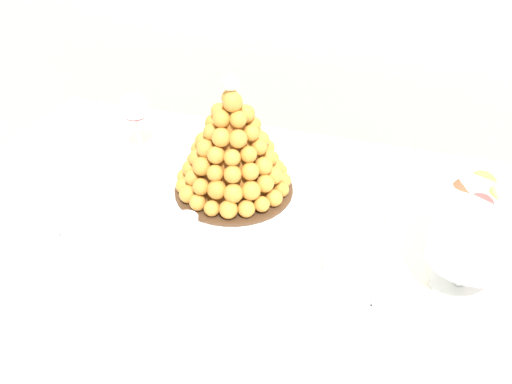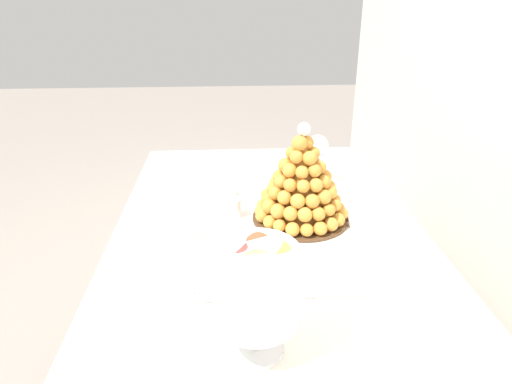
{
  "view_description": "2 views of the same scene",
  "coord_description": "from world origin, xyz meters",
  "px_view_note": "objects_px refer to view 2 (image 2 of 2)",
  "views": [
    {
      "loc": [
        0.2,
        -0.88,
        1.46
      ],
      "look_at": [
        -0.07,
        -0.04,
        0.84
      ],
      "focal_mm": 38.19,
      "sensor_mm": 36.0,
      "label": 1
    },
    {
      "loc": [
        0.99,
        -0.11,
        1.34
      ],
      "look_at": [
        -0.06,
        -0.04,
        0.87
      ],
      "focal_mm": 31.87,
      "sensor_mm": 36.0,
      "label": 2
    }
  ],
  "objects_px": {
    "serving_tray": "(276,227)",
    "macaron_goblet": "(257,287)",
    "dessert_cup_mid_left": "(233,208)",
    "dessert_cup_left": "(228,187)",
    "croquembouche": "(301,184)",
    "wine_glass": "(318,147)",
    "dessert_cup_centre": "(228,234)",
    "dessert_cup_mid_right": "(236,269)"
  },
  "relations": [
    {
      "from": "dessert_cup_centre",
      "to": "dessert_cup_mid_right",
      "type": "height_order",
      "value": "dessert_cup_mid_right"
    },
    {
      "from": "dessert_cup_mid_right",
      "to": "dessert_cup_mid_left",
      "type": "bearing_deg",
      "value": -179.6
    },
    {
      "from": "dessert_cup_left",
      "to": "dessert_cup_centre",
      "type": "xyz_separation_m",
      "value": [
        0.31,
        -0.0,
        0.0
      ]
    },
    {
      "from": "croquembouche",
      "to": "dessert_cup_centre",
      "type": "distance_m",
      "value": 0.25
    },
    {
      "from": "dessert_cup_left",
      "to": "dessert_cup_centre",
      "type": "distance_m",
      "value": 0.31
    },
    {
      "from": "dessert_cup_left",
      "to": "dessert_cup_mid_right",
      "type": "xyz_separation_m",
      "value": [
        0.48,
        0.01,
        0.0
      ]
    },
    {
      "from": "serving_tray",
      "to": "macaron_goblet",
      "type": "xyz_separation_m",
      "value": [
        0.46,
        -0.08,
        0.14
      ]
    },
    {
      "from": "croquembouche",
      "to": "macaron_goblet",
      "type": "bearing_deg",
      "value": -17.27
    },
    {
      "from": "dessert_cup_left",
      "to": "dessert_cup_mid_right",
      "type": "height_order",
      "value": "dessert_cup_mid_right"
    },
    {
      "from": "dessert_cup_left",
      "to": "dessert_cup_centre",
      "type": "height_order",
      "value": "dessert_cup_centre"
    },
    {
      "from": "croquembouche",
      "to": "dessert_cup_left",
      "type": "height_order",
      "value": "croquembouche"
    },
    {
      "from": "dessert_cup_left",
      "to": "dessert_cup_mid_right",
      "type": "distance_m",
      "value": 0.48
    },
    {
      "from": "macaron_goblet",
      "to": "serving_tray",
      "type": "bearing_deg",
      "value": 169.79
    },
    {
      "from": "serving_tray",
      "to": "dessert_cup_mid_left",
      "type": "distance_m",
      "value": 0.14
    },
    {
      "from": "dessert_cup_left",
      "to": "wine_glass",
      "type": "relative_size",
      "value": 0.34
    },
    {
      "from": "dessert_cup_mid_left",
      "to": "dessert_cup_left",
      "type": "bearing_deg",
      "value": -175.83
    },
    {
      "from": "wine_glass",
      "to": "dessert_cup_centre",
      "type": "bearing_deg",
      "value": -37.07
    },
    {
      "from": "serving_tray",
      "to": "dessert_cup_left",
      "type": "bearing_deg",
      "value": -150.91
    },
    {
      "from": "dessert_cup_centre",
      "to": "dessert_cup_mid_right",
      "type": "xyz_separation_m",
      "value": [
        0.17,
        0.02,
        0.0
      ]
    },
    {
      "from": "serving_tray",
      "to": "dessert_cup_centre",
      "type": "xyz_separation_m",
      "value": [
        0.07,
        -0.13,
        0.03
      ]
    },
    {
      "from": "dessert_cup_centre",
      "to": "dessert_cup_mid_left",
      "type": "bearing_deg",
      "value": 174.07
    },
    {
      "from": "dessert_cup_mid_right",
      "to": "wine_glass",
      "type": "bearing_deg",
      "value": 153.17
    },
    {
      "from": "dessert_cup_mid_right",
      "to": "macaron_goblet",
      "type": "height_order",
      "value": "macaron_goblet"
    },
    {
      "from": "dessert_cup_mid_left",
      "to": "wine_glass",
      "type": "height_order",
      "value": "wine_glass"
    },
    {
      "from": "croquembouche",
      "to": "dessert_cup_mid_left",
      "type": "xyz_separation_m",
      "value": [
        -0.03,
        -0.19,
        -0.09
      ]
    },
    {
      "from": "dessert_cup_left",
      "to": "dessert_cup_centre",
      "type": "bearing_deg",
      "value": -0.57
    },
    {
      "from": "serving_tray",
      "to": "croquembouche",
      "type": "relative_size",
      "value": 2.25
    },
    {
      "from": "dessert_cup_mid_left",
      "to": "dessert_cup_centre",
      "type": "relative_size",
      "value": 1.02
    },
    {
      "from": "croquembouche",
      "to": "wine_glass",
      "type": "height_order",
      "value": "croquembouche"
    },
    {
      "from": "croquembouche",
      "to": "dessert_cup_mid_right",
      "type": "height_order",
      "value": "croquembouche"
    },
    {
      "from": "serving_tray",
      "to": "wine_glass",
      "type": "relative_size",
      "value": 3.83
    },
    {
      "from": "dessert_cup_centre",
      "to": "wine_glass",
      "type": "bearing_deg",
      "value": 142.93
    },
    {
      "from": "dessert_cup_centre",
      "to": "dessert_cup_left",
      "type": "bearing_deg",
      "value": 179.43
    },
    {
      "from": "serving_tray",
      "to": "dessert_cup_left",
      "type": "distance_m",
      "value": 0.27
    },
    {
      "from": "serving_tray",
      "to": "dessert_cup_mid_right",
      "type": "relative_size",
      "value": 10.88
    },
    {
      "from": "croquembouche",
      "to": "serving_tray",
      "type": "bearing_deg",
      "value": -61.42
    },
    {
      "from": "dessert_cup_mid_right",
      "to": "croquembouche",
      "type": "bearing_deg",
      "value": 145.9
    },
    {
      "from": "dessert_cup_mid_left",
      "to": "dessert_cup_centre",
      "type": "xyz_separation_m",
      "value": [
        0.15,
        -0.02,
        -0.0
      ]
    },
    {
      "from": "serving_tray",
      "to": "wine_glass",
      "type": "xyz_separation_m",
      "value": [
        -0.33,
        0.17,
        0.12
      ]
    },
    {
      "from": "macaron_goblet",
      "to": "croquembouche",
      "type": "bearing_deg",
      "value": 162.73
    },
    {
      "from": "dessert_cup_left",
      "to": "macaron_goblet",
      "type": "relative_size",
      "value": 0.24
    },
    {
      "from": "croquembouche",
      "to": "wine_glass",
      "type": "bearing_deg",
      "value": 161.1
    }
  ]
}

